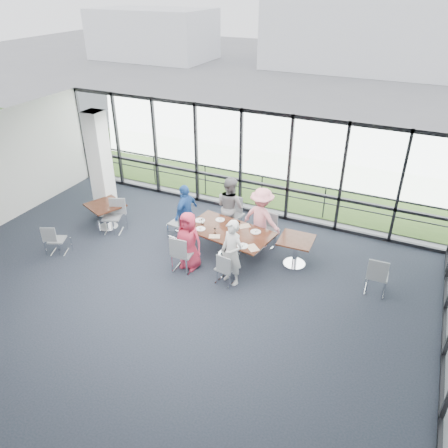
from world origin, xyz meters
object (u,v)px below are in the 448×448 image
at_px(chair_spare_r, 377,275).
at_px(structural_column, 101,165).
at_px(diner_far_right, 261,218).
at_px(diner_end, 186,212).
at_px(diner_far_left, 230,207).
at_px(main_table, 229,234).
at_px(chair_main_end, 177,223).
at_px(chair_main_nl, 183,253).
at_px(diner_near_left, 189,241).
at_px(chair_main_fl, 234,215).
at_px(chair_spare_lb, 112,217).
at_px(chair_main_nr, 226,268).
at_px(chair_spare_la, 57,240).
at_px(side_table_right, 296,243).
at_px(diner_near_right, 232,253).
at_px(side_table_left, 106,208).
at_px(chair_main_fr, 270,231).

bearing_deg(chair_spare_r, structural_column, 174.28).
bearing_deg(diner_far_right, diner_end, 27.24).
relative_size(structural_column, diner_far_left, 1.83).
distance_m(main_table, chair_main_end, 1.77).
bearing_deg(diner_far_left, chair_main_nl, 104.31).
bearing_deg(diner_near_left, diner_end, 124.26).
height_order(chair_main_fl, chair_main_end, chair_main_fl).
bearing_deg(chair_main_end, chair_spare_lb, -64.34).
relative_size(chair_main_nr, chair_spare_la, 1.01).
bearing_deg(chair_main_end, diner_far_left, 125.93).
distance_m(side_table_right, chair_main_nl, 2.81).
relative_size(side_table_right, diner_near_right, 0.52).
bearing_deg(side_table_right, chair_main_nl, -150.50).
xyz_separation_m(diner_end, chair_spare_la, (-2.72, -2.09, -0.41)).
xyz_separation_m(chair_main_nr, chair_main_end, (-2.14, 1.39, -0.01)).
relative_size(diner_far_right, chair_spare_r, 1.79).
bearing_deg(diner_near_right, diner_far_right, 107.30).
bearing_deg(chair_spare_r, chair_main_nl, -168.61).
distance_m(side_table_right, chair_main_fl, 2.31).
bearing_deg(diner_far_left, diner_end, 59.58).
xyz_separation_m(side_table_left, chair_spare_la, (-0.32, -1.64, -0.23)).
bearing_deg(chair_main_nr, side_table_left, 176.16).
bearing_deg(chair_main_end, chair_spare_la, -42.25).
xyz_separation_m(chair_main_nr, chair_spare_lb, (-3.90, 0.79, 0.08)).
bearing_deg(side_table_right, chair_main_end, -179.34).
bearing_deg(chair_main_fr, diner_end, 28.75).
bearing_deg(diner_far_left, diner_far_right, -169.55).
relative_size(chair_main_nl, chair_spare_r, 1.01).
relative_size(main_table, chair_spare_lb, 2.42).
height_order(diner_end, chair_spare_la, diner_end).
distance_m(diner_near_right, diner_end, 2.34).
bearing_deg(diner_far_right, chair_spare_la, 41.99).
xyz_separation_m(structural_column, diner_near_right, (4.89, -1.52, -0.77)).
bearing_deg(chair_main_nr, main_table, 119.38).
height_order(main_table, chair_main_fr, chair_main_fr).
relative_size(diner_end, chair_spare_r, 1.71).
relative_size(diner_far_right, chair_spare_lb, 1.74).
bearing_deg(diner_near_left, side_table_right, 29.54).
distance_m(side_table_right, diner_far_right, 1.21).
distance_m(diner_end, chair_main_fl, 1.44).
distance_m(chair_main_end, chair_spare_la, 3.18).
height_order(main_table, side_table_right, same).
distance_m(chair_main_nr, chair_main_fl, 2.51).
height_order(structural_column, diner_near_left, structural_column).
relative_size(chair_main_nr, chair_main_fl, 0.87).
bearing_deg(side_table_left, diner_near_right, -11.05).
distance_m(main_table, diner_near_left, 1.13).
bearing_deg(chair_main_end, chair_spare_r, 94.22).
height_order(structural_column, side_table_right, structural_column).
xyz_separation_m(chair_main_fr, chair_main_end, (-2.51, -0.67, -0.02)).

